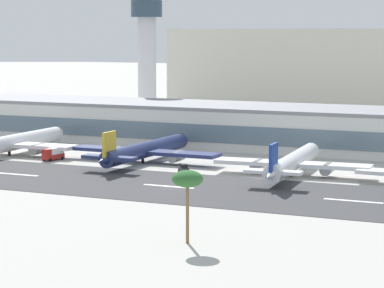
{
  "coord_description": "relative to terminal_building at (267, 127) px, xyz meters",
  "views": [
    {
      "loc": [
        79.38,
        -167.3,
        33.19
      ],
      "look_at": [
        -9.13,
        30.58,
        5.57
      ],
      "focal_mm": 81.91,
      "sensor_mm": 36.0,
      "label": 1
    }
  ],
  "objects": [
    {
      "name": "ground_plane",
      "position": [
        3.67,
        -72.09,
        -6.07
      ],
      "size": [
        1400.0,
        1400.0,
        0.0
      ],
      "primitive_type": "plane",
      "color": "#B2AFA8"
    },
    {
      "name": "runway_strip",
      "position": [
        3.67,
        -70.64,
        -6.03
      ],
      "size": [
        800.0,
        35.72,
        0.08
      ],
      "primitive_type": "cube",
      "color": "#38383A",
      "rests_on": "ground_plane"
    },
    {
      "name": "runway_centreline_dash_3",
      "position": [
        -37.76,
        -70.64,
        -5.98
      ],
      "size": [
        12.0,
        1.2,
        0.01
      ],
      "primitive_type": "cube",
      "color": "white",
      "rests_on": "runway_strip"
    },
    {
      "name": "runway_centreline_dash_4",
      "position": [
        2.03,
        -70.64,
        -5.98
      ],
      "size": [
        12.0,
        1.2,
        0.01
      ],
      "primitive_type": "cube",
      "color": "white",
      "rests_on": "runway_strip"
    },
    {
      "name": "runway_centreline_dash_5",
      "position": [
        42.62,
        -70.64,
        -5.98
      ],
      "size": [
        12.0,
        1.2,
        0.01
      ],
      "primitive_type": "cube",
      "color": "white",
      "rests_on": "runway_strip"
    },
    {
      "name": "terminal_building",
      "position": [
        0.0,
        0.0,
        0.0
      ],
      "size": [
        203.32,
        29.35,
        12.13
      ],
      "color": "silver",
      "rests_on": "ground_plane"
    },
    {
      "name": "control_tower",
      "position": [
        -60.15,
        41.16,
        21.45
      ],
      "size": [
        12.08,
        12.08,
        45.83
      ],
      "color": "silver",
      "rests_on": "ground_plane"
    },
    {
      "name": "distant_hotel_block",
      "position": [
        -2.68,
        105.73,
        11.3
      ],
      "size": [
        145.82,
        32.62,
        34.73
      ],
      "primitive_type": "cube",
      "color": "beige",
      "rests_on": "ground_plane"
    },
    {
      "name": "airliner_red_tail_gate_0",
      "position": [
        -58.5,
        -44.4,
        -2.77
      ],
      "size": [
        38.65,
        49.59,
        10.35
      ],
      "rotation": [
        0.0,
        0.0,
        1.59
      ],
      "color": "white",
      "rests_on": "ground_plane"
    },
    {
      "name": "airliner_gold_tail_gate_1",
      "position": [
        -19.19,
        -41.54,
        -2.95
      ],
      "size": [
        40.62,
        46.94,
        9.8
      ],
      "rotation": [
        0.0,
        0.0,
        1.56
      ],
      "color": "navy",
      "rests_on": "ground_plane"
    },
    {
      "name": "airliner_navy_tail_gate_2",
      "position": [
        22.06,
        -46.43,
        -2.97
      ],
      "size": [
        37.09,
        46.58,
        9.72
      ],
      "rotation": [
        0.0,
        0.0,
        1.65
      ],
      "color": "white",
      "rests_on": "ground_plane"
    },
    {
      "name": "service_box_truck_0",
      "position": [
        -42.65,
        -47.44,
        -4.28
      ],
      "size": [
        3.84,
        6.4,
        3.25
      ],
      "rotation": [
        0.0,
        0.0,
        4.47
      ],
      "color": "#B2231E",
      "rests_on": "ground_plane"
    },
    {
      "name": "service_baggage_tug_1",
      "position": [
        -2.84,
        -52.23,
        -5.02
      ],
      "size": [
        3.44,
        3.34,
        2.2
      ],
      "rotation": [
        0.0,
        0.0,
        2.4
      ],
      "color": "#2D3338",
      "rests_on": "ground_plane"
    },
    {
      "name": "palm_tree_0",
      "position": [
        26.93,
        -115.67,
        4.08
      ],
      "size": [
        4.97,
        4.97,
        11.72
      ],
      "color": "brown",
      "rests_on": "ground_plane"
    }
  ]
}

